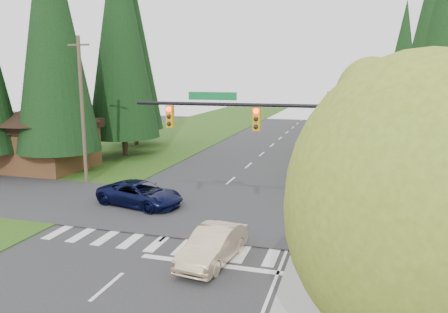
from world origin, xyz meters
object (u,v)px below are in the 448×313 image
at_px(parked_car_b, 318,153).
at_px(suv_navy, 140,194).
at_px(parked_car_d, 324,131).
at_px(parked_car_a, 311,172).
at_px(parked_car_e, 323,124).
at_px(sedan_champagne, 213,245).
at_px(parked_car_c, 323,145).

bearing_deg(parked_car_b, suv_navy, -122.86).
bearing_deg(parked_car_d, parked_car_b, -82.12).
bearing_deg(parked_car_d, parked_car_a, -82.12).
bearing_deg(suv_navy, parked_car_e, 2.32).
bearing_deg(parked_car_a, parked_car_d, 89.34).
relative_size(sedan_champagne, parked_car_c, 0.99).
height_order(parked_car_d, parked_car_e, parked_car_d).
xyz_separation_m(sedan_champagne, parked_car_a, (2.60, 14.18, 0.10)).
xyz_separation_m(parked_car_c, parked_car_d, (-0.66, 11.41, 0.01)).
height_order(sedan_champagne, parked_car_c, parked_car_c).
bearing_deg(sedan_champagne, parked_car_d, 94.02).
bearing_deg(parked_car_d, parked_car_c, -80.51).
bearing_deg(parked_car_b, sedan_champagne, -101.37).
bearing_deg(parked_car_a, parked_car_b, 89.36).
bearing_deg(parked_car_c, parked_car_b, -97.01).
relative_size(parked_car_a, parked_car_c, 1.10).
relative_size(sedan_champagne, parked_car_a, 0.90).
distance_m(sedan_champagne, parked_car_b, 23.04).
bearing_deg(parked_car_b, parked_car_a, -93.83).
bearing_deg(parked_car_b, parked_car_e, 87.26).
bearing_deg(sedan_champagne, parked_car_b, 91.01).
xyz_separation_m(suv_navy, parked_car_c, (8.90, 20.84, -0.01)).
xyz_separation_m(suv_navy, parked_car_b, (8.69, 16.84, -0.10)).
bearing_deg(parked_car_c, suv_navy, -117.23).
distance_m(sedan_champagne, parked_car_a, 14.41).
distance_m(parked_car_c, parked_car_e, 19.17).
height_order(parked_car_b, parked_car_d, parked_car_d).
bearing_deg(parked_car_e, suv_navy, -104.11).
xyz_separation_m(sedan_champagne, parked_car_c, (2.54, 26.92, 0.00)).
bearing_deg(parked_car_d, parked_car_e, 101.19).
relative_size(suv_navy, parked_car_c, 1.20).
distance_m(sedan_champagne, parked_car_e, 46.06).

